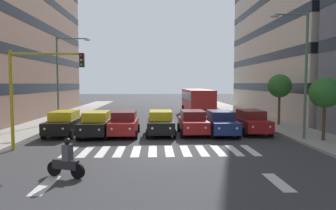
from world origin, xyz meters
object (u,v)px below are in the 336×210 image
at_px(motorcycle_with_rider, 66,161).
at_px(street_lamp_right, 63,71).
at_px(car_4, 124,123).
at_px(traffic_light_gantry, 32,84).
at_px(car_6, 64,123).
at_px(bus_behind_traffic, 197,100).
at_px(car_2, 193,122).
at_px(car_1, 221,123).
at_px(car_3, 161,123).
at_px(street_tree_1, 280,86).
at_px(street_tree_0, 325,93).
at_px(street_lamp_left, 301,64).
at_px(car_5, 97,124).
at_px(car_0, 251,121).

distance_m(motorcycle_with_rider, street_lamp_right, 17.67).
height_order(car_4, traffic_light_gantry, traffic_light_gantry).
height_order(car_6, bus_behind_traffic, bus_behind_traffic).
bearing_deg(street_lamp_right, car_2, 149.82).
bearing_deg(car_1, traffic_light_gantry, 21.48).
distance_m(car_3, motorcycle_with_rider, 10.60).
bearing_deg(car_3, street_tree_1, -158.77).
relative_size(car_6, street_tree_0, 1.13).
bearing_deg(car_2, street_lamp_left, 155.48).
xyz_separation_m(car_6, street_tree_0, (-16.95, 3.30, 2.21)).
bearing_deg(street_tree_0, car_6, -11.02).
bearing_deg(car_5, car_4, -172.04).
xyz_separation_m(car_5, traffic_light_gantry, (2.64, 4.26, 2.79)).
relative_size(car_5, traffic_light_gantry, 0.81).
relative_size(car_3, car_5, 1.00).
bearing_deg(car_3, motorcycle_with_rider, 68.65).
bearing_deg(street_lamp_right, traffic_light_gantry, 98.38).
bearing_deg(traffic_light_gantry, car_1, -158.52).
bearing_deg(car_2, traffic_light_gantry, 27.06).
bearing_deg(car_6, car_5, 168.37).
relative_size(car_3, street_tree_0, 1.13).
distance_m(car_6, street_lamp_right, 7.87).
distance_m(car_6, traffic_light_gantry, 5.52).
bearing_deg(traffic_light_gantry, car_2, -152.94).
relative_size(car_0, car_3, 1.00).
relative_size(car_1, street_lamp_right, 0.58).
height_order(car_5, street_lamp_left, street_lamp_left).
xyz_separation_m(car_6, traffic_light_gantry, (0.26, 4.75, 2.79)).
height_order(car_2, traffic_light_gantry, traffic_light_gantry).
distance_m(car_2, car_3, 2.33).
height_order(car_3, street_tree_1, street_tree_1).
bearing_deg(car_6, street_tree_1, -167.09).
bearing_deg(street_tree_0, street_tree_1, -90.74).
xyz_separation_m(car_4, street_lamp_left, (-11.32, 2.64, 4.01)).
distance_m(car_0, street_tree_1, 5.64).
bearing_deg(car_3, car_0, -176.77).
distance_m(motorcycle_with_rider, street_tree_1, 19.92).
height_order(car_5, bus_behind_traffic, bus_behind_traffic).
bearing_deg(street_tree_1, car_0, 45.47).
xyz_separation_m(car_3, car_4, (2.57, 0.17, 0.00)).
bearing_deg(street_lamp_right, car_0, 158.12).
distance_m(car_3, car_6, 6.85).
bearing_deg(traffic_light_gantry, car_4, -135.06).
bearing_deg(traffic_light_gantry, street_lamp_right, -81.62).
bearing_deg(car_0, street_lamp_left, 123.19).
bearing_deg(street_tree_1, street_lamp_right, -7.86).
bearing_deg(car_0, car_2, 3.33).
relative_size(car_6, bus_behind_traffic, 0.42).
bearing_deg(street_lamp_left, car_6, -10.39).
bearing_deg(car_1, street_tree_0, 152.40).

